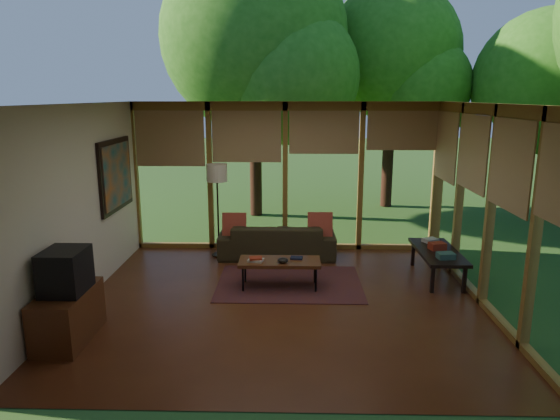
{
  "coord_description": "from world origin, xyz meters",
  "views": [
    {
      "loc": [
        0.14,
        -6.48,
        2.8
      ],
      "look_at": [
        -0.05,
        0.7,
        1.15
      ],
      "focal_mm": 32.0,
      "sensor_mm": 36.0,
      "label": 1
    }
  ],
  "objects_px": {
    "sofa": "(277,240)",
    "television": "(65,271)",
    "media_cabinet": "(68,316)",
    "floor_lamp": "(217,178)",
    "side_console": "(438,253)",
    "coffee_table": "(280,262)"
  },
  "relations": [
    {
      "from": "sofa",
      "to": "television",
      "type": "xyz_separation_m",
      "value": [
        -2.32,
        -3.17,
        0.55
      ]
    },
    {
      "from": "sofa",
      "to": "media_cabinet",
      "type": "height_order",
      "value": "media_cabinet"
    },
    {
      "from": "media_cabinet",
      "to": "side_console",
      "type": "xyz_separation_m",
      "value": [
        4.87,
        2.15,
        0.11
      ]
    },
    {
      "from": "coffee_table",
      "to": "side_console",
      "type": "height_order",
      "value": "side_console"
    },
    {
      "from": "television",
      "to": "side_console",
      "type": "height_order",
      "value": "television"
    },
    {
      "from": "sofa",
      "to": "television",
      "type": "height_order",
      "value": "television"
    },
    {
      "from": "floor_lamp",
      "to": "coffee_table",
      "type": "relative_size",
      "value": 1.38
    },
    {
      "from": "media_cabinet",
      "to": "television",
      "type": "bearing_deg",
      "value": 0.0
    },
    {
      "from": "sofa",
      "to": "side_console",
      "type": "relative_size",
      "value": 1.46
    },
    {
      "from": "television",
      "to": "side_console",
      "type": "distance_m",
      "value": 5.32
    },
    {
      "from": "television",
      "to": "floor_lamp",
      "type": "relative_size",
      "value": 0.33
    },
    {
      "from": "media_cabinet",
      "to": "television",
      "type": "distance_m",
      "value": 0.55
    },
    {
      "from": "media_cabinet",
      "to": "television",
      "type": "height_order",
      "value": "television"
    },
    {
      "from": "side_console",
      "to": "coffee_table",
      "type": "bearing_deg",
      "value": -169.5
    },
    {
      "from": "television",
      "to": "side_console",
      "type": "relative_size",
      "value": 0.39
    },
    {
      "from": "television",
      "to": "side_console",
      "type": "xyz_separation_m",
      "value": [
        4.85,
        2.15,
        -0.44
      ]
    },
    {
      "from": "sofa",
      "to": "floor_lamp",
      "type": "relative_size",
      "value": 1.24
    },
    {
      "from": "sofa",
      "to": "floor_lamp",
      "type": "xyz_separation_m",
      "value": [
        -1.04,
        0.01,
        1.11
      ]
    },
    {
      "from": "sofa",
      "to": "coffee_table",
      "type": "distance_m",
      "value": 1.49
    },
    {
      "from": "television",
      "to": "floor_lamp",
      "type": "xyz_separation_m",
      "value": [
        1.28,
        3.18,
        0.56
      ]
    },
    {
      "from": "floor_lamp",
      "to": "side_console",
      "type": "relative_size",
      "value": 1.18
    },
    {
      "from": "media_cabinet",
      "to": "floor_lamp",
      "type": "relative_size",
      "value": 0.61
    }
  ]
}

